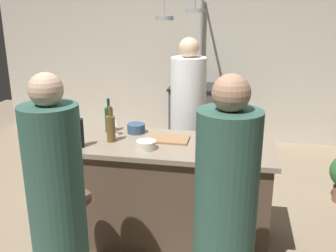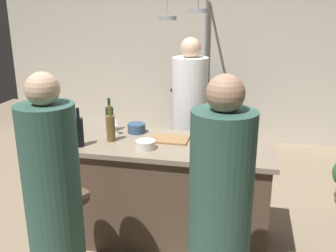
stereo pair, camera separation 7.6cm
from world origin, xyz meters
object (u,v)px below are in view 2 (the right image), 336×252
wine_bottle_dark (79,132)px  bar_stool_left (74,232)px  chef (189,127)px  mixing_bowl_ceramic (145,145)px  wine_bottle_green (110,119)px  wine_glass_near_left_guest (238,130)px  wine_glass_near_right_guest (240,141)px  guest_right (219,230)px  stove_range (202,116)px  bar_stool_right (217,250)px  cutting_board (169,139)px  wine_bottle_amber (111,128)px  guest_left (55,212)px  wine_glass_by_chef (116,123)px  pepper_mill (222,135)px  mixing_bowl_blue (137,128)px

wine_bottle_dark → bar_stool_left: bearing=-76.1°
bar_stool_left → chef: bearing=66.9°
mixing_bowl_ceramic → wine_bottle_green: bearing=140.3°
wine_glass_near_left_guest → wine_glass_near_right_guest: 0.28m
guest_right → wine_bottle_green: guest_right is taller
stove_range → wine_bottle_green: wine_bottle_green is taller
chef → mixing_bowl_ceramic: (-0.19, -1.00, 0.15)m
stove_range → bar_stool_right: size_ratio=1.31×
cutting_board → wine_bottle_green: 0.59m
stove_range → bar_stool_left: size_ratio=1.31×
bar_stool_right → mixing_bowl_ceramic: (-0.63, 0.46, 0.56)m
wine_bottle_amber → wine_glass_near_right_guest: (1.06, -0.08, -0.01)m
chef → wine_glass_near_right_guest: chef is taller
wine_bottle_green → guest_left: bearing=-86.7°
wine_glass_by_chef → chef: bearing=52.6°
cutting_board → pepper_mill: 0.46m
cutting_board → bar_stool_right: bearing=-55.1°
mixing_bowl_blue → wine_bottle_amber: bearing=-118.9°
wine_bottle_green → wine_glass_by_chef: size_ratio=2.10×
mixing_bowl_blue → wine_glass_near_right_guest: bearing=-20.4°
stove_range → bar_stool_right: bearing=-80.6°
bar_stool_left → wine_glass_by_chef: size_ratio=4.66×
pepper_mill → wine_glass_near_left_guest: size_ratio=1.44×
chef → wine_bottle_dark: 1.30m
wine_bottle_dark → wine_bottle_green: size_ratio=1.04×
wine_bottle_green → wine_glass_near_right_guest: bearing=-15.5°
cutting_board → bar_stool_left: bearing=-129.6°
chef → wine_glass_by_chef: size_ratio=11.60×
bar_stool_right → cutting_board: size_ratio=2.12×
wine_bottle_amber → mixing_bowl_blue: (0.14, 0.26, -0.08)m
stove_range → bar_stool_right: (0.51, -3.07, -0.07)m
wine_bottle_dark → wine_glass_near_left_guest: 1.29m
bar_stool_right → wine_glass_near_left_guest: (0.08, 0.77, 0.63)m
cutting_board → wine_glass_near_left_guest: bearing=8.1°
mixing_bowl_ceramic → wine_glass_near_left_guest: bearing=24.0°
wine_bottle_dark → cutting_board: bearing=23.6°
guest_right → wine_glass_by_chef: size_ratio=11.33×
wine_bottle_amber → guest_left: bearing=-92.0°
guest_right → cutting_board: 1.18m
chef → guest_right: size_ratio=1.02×
wine_bottle_amber → guest_right: bearing=-43.4°
guest_left → wine_glass_near_right_guest: 1.40m
guest_left → mixing_bowl_ceramic: 0.91m
bar_stool_right → wine_bottle_green: bearing=142.3°
guest_right → guest_left: bearing=179.9°
guest_left → mixing_bowl_blue: (0.17, 1.19, 0.19)m
chef → mixing_bowl_blue: (-0.38, -0.62, 0.16)m
wine_glass_near_left_guest → wine_bottle_green: bearing=178.0°
pepper_mill → wine_bottle_green: size_ratio=0.69×
mixing_bowl_blue → guest_right: bearing=-54.7°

